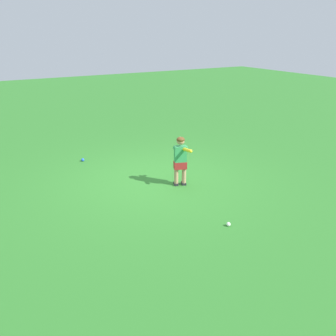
# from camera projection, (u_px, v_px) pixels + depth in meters

# --- Properties ---
(ground_plane) EXTENTS (40.00, 40.00, 0.00)m
(ground_plane) POSITION_uv_depth(u_px,v_px,m) (154.00, 180.00, 8.02)
(ground_plane) COLOR #2D7528
(child_batter) EXTENTS (0.64, 0.31, 1.08)m
(child_batter) POSITION_uv_depth(u_px,v_px,m) (181.00, 157.00, 7.55)
(child_batter) COLOR #232328
(child_batter) RESTS_ON ground
(play_ball_behind_batter) EXTENTS (0.08, 0.08, 0.08)m
(play_ball_behind_batter) POSITION_uv_depth(u_px,v_px,m) (83.00, 160.00, 9.18)
(play_ball_behind_batter) COLOR blue
(play_ball_behind_batter) RESTS_ON ground
(play_ball_far_right) EXTENTS (0.07, 0.07, 0.07)m
(play_ball_far_right) POSITION_uv_depth(u_px,v_px,m) (228.00, 224.00, 6.13)
(play_ball_far_right) COLOR white
(play_ball_far_right) RESTS_ON ground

